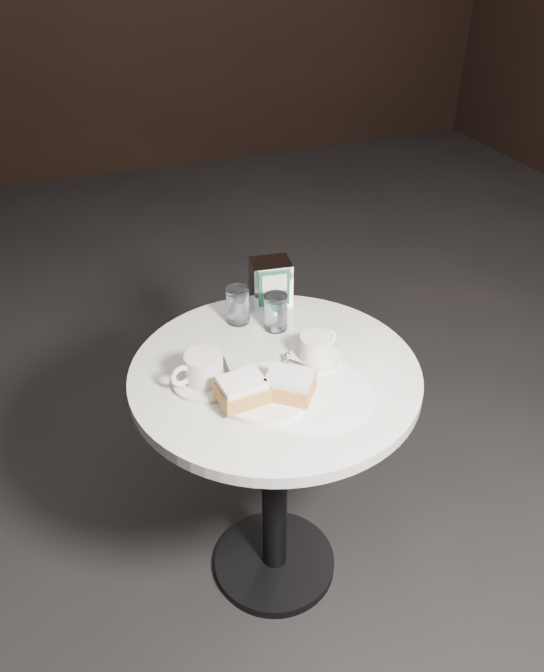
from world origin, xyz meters
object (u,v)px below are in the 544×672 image
Objects in this scene: coffee_cup_right at (316,350)px; napkin_dispenser at (271,282)px; beignet_plate at (265,390)px; water_glass_left at (238,306)px; coffee_cup_left at (204,372)px; water_glass_right at (276,312)px; cafe_table at (275,431)px.

coffee_cup_right is 0.30m from napkin_dispenser.
water_glass_left reaches higher than beignet_plate.
coffee_cup_left is 1.78× the size of water_glass_left.
cafe_table is at bearing -111.86° from water_glass_right.
water_glass_right is at bearing 22.46° from coffee_cup_left.
napkin_dispenser reaches higher than coffee_cup_right.
cafe_table is 0.29m from coffee_cup_left.
cafe_table is at bearing 56.89° from beignet_plate.
beignet_plate is at bearing -173.70° from coffee_cup_right.
cafe_table is 0.25m from coffee_cup_right.
water_glass_right is 0.79× the size of napkin_dispenser.
cafe_table is at bearing 157.88° from coffee_cup_right.
napkin_dispenser is at bearing 67.22° from beignet_plate.
water_glass_left reaches higher than cafe_table.
coffee_cup_left is at bearing -125.90° from napkin_dispenser.
water_glass_right is (0.24, 0.16, 0.01)m from coffee_cup_left.
coffee_cup_left is 1.42× the size of napkin_dispenser.
coffee_cup_left reaches higher than coffee_cup_right.
coffee_cup_left is at bearing 137.07° from beignet_plate.
napkin_dispenser is (0.10, 0.30, 0.26)m from cafe_table.
water_glass_left is at bearing 81.81° from beignet_plate.
water_glass_left is 0.10m from water_glass_right.
coffee_cup_left is at bearing 154.89° from coffee_cup_right.
cafe_table is 7.60× the size of water_glass_right.
water_glass_right is (-0.04, 0.17, 0.02)m from coffee_cup_right.
coffee_cup_right is 0.17m from water_glass_right.
coffee_cup_left is 0.29m from water_glass_right.
water_glass_left reaches higher than water_glass_right.
coffee_cup_right is at bearing -81.16° from napkin_dispenser.
water_glass_right is at bearing -39.12° from water_glass_left.
water_glass_right reaches higher than coffee_cup_right.
water_glass_left is (0.05, 0.33, 0.02)m from beignet_plate.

